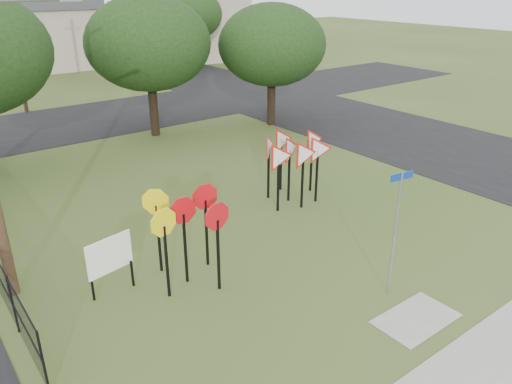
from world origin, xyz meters
The scene contains 16 objects.
ground centered at (0.00, 0.00, 0.00)m, with size 140.00×140.00×0.00m, color #344A1B.
sidewalk centered at (0.00, -4.20, 0.01)m, with size 30.00×1.60×0.02m, color gray.
street_right centered at (12.00, 10.00, 0.01)m, with size 8.00×50.00×0.02m, color black.
street_far centered at (0.00, 20.00, 0.01)m, with size 60.00×8.00×0.02m, color black.
curb_pad centered at (0.00, -2.40, 0.01)m, with size 2.00×1.20×0.02m, color gray.
street_name_sign centered at (0.33, -1.29, 1.87)m, with size 0.68×0.12×3.30m.
stop_sign_cluster centered at (-3.42, 2.32, 1.83)m, with size 2.34×2.01×2.46m.
yield_sign_cluster centered at (2.23, 4.63, 1.85)m, with size 3.22×1.82×2.52m.
info_board centered at (-5.26, 2.96, 1.05)m, with size 1.25×0.28×1.58m.
far_pole_a centered at (-2.00, 24.00, 4.60)m, with size 1.40×0.24×9.00m.
far_pole_b centered at (6.00, 28.00, 4.35)m, with size 1.40×0.24×8.50m.
house_mid centered at (4.00, 40.00, 3.15)m, with size 8.40×8.40×6.20m.
house_right centered at (18.00, 36.00, 3.65)m, with size 8.30×8.30×7.20m.
tree_near_mid centered at (2.00, 15.00, 4.54)m, with size 6.00×6.00×6.80m.
tree_near_right centered at (8.00, 13.00, 4.22)m, with size 5.60×5.60×6.33m.
tree_far_right centered at (14.00, 32.00, 4.54)m, with size 6.00×6.00×6.80m.
Camera 1 is at (-8.86, -7.78, 7.43)m, focal length 35.00 mm.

